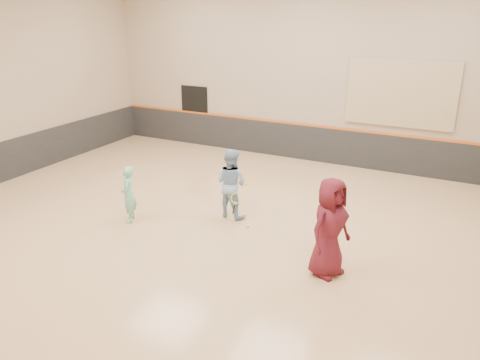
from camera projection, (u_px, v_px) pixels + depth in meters
The scene contains 14 objects.
room at pixel (224, 198), 10.76m from camera, with size 15.04×12.04×6.22m.
wainscot_back at pixel (308, 143), 15.83m from camera, with size 14.90×0.04×1.20m, color #232326.
wainscot_left at pixel (5, 161), 13.98m from camera, with size 0.04×11.90×1.20m, color #232326.
accent_stripe at pixel (309, 125), 15.61m from camera, with size 14.90×0.03×0.06m, color #D85914.
acoustic_panel at pixel (401, 94), 13.97m from camera, with size 3.20×0.08×2.00m, color tan.
doorway at pixel (195, 116), 17.56m from camera, with size 1.10×0.05×2.20m, color black.
girl at pixel (129, 194), 11.24m from camera, with size 0.51×0.34×1.41m, color #75CBB6.
instructor at pixel (231, 183), 11.48m from camera, with size 0.85×0.66×1.74m, color #8CAED8.
young_man at pixel (330, 227), 8.90m from camera, with size 0.97×0.63×1.99m, color #561420.
held_racket at pixel (236, 198), 11.14m from camera, with size 0.45×0.45×0.50m, color #C9E331, non-canonical shape.
spare_racket at pixel (246, 185), 13.62m from camera, with size 0.62×0.62×0.15m, color #B0BC29, non-canonical shape.
ball_under_racket at pixel (248, 226), 11.11m from camera, with size 0.07×0.07×0.07m, color yellow.
ball_in_hand at pixel (338, 222), 8.66m from camera, with size 0.07×0.07×0.07m, color #D7E435.
ball_beside_spare at pixel (237, 200), 12.66m from camera, with size 0.07×0.07×0.07m, color yellow.
Camera 1 is at (4.79, -8.72, 4.94)m, focal length 35.00 mm.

